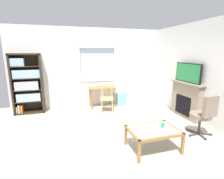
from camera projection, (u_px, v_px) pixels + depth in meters
ground at (109, 137)px, 3.96m from camera, size 6.27×6.15×0.02m
wall_back_with_window at (89, 68)px, 6.06m from camera, size 5.27×0.15×2.75m
wall_right at (209, 74)px, 4.41m from camera, size 0.12×5.35×2.75m
bookshelf at (27, 84)px, 5.36m from camera, size 0.90×0.38×1.89m
desk_under_window at (102, 90)px, 6.01m from camera, size 0.93×0.46×0.73m
wooden_chair at (107, 98)px, 5.57m from camera, size 0.51×0.49×0.90m
plastic_drawer_unit at (121, 99)px, 6.34m from camera, size 0.35×0.40×0.47m
fireplace at (186, 100)px, 5.09m from camera, size 0.26×1.21×1.07m
tv at (188, 73)px, 4.91m from camera, size 0.06×0.99×0.56m
office_chair at (204, 114)px, 3.89m from camera, size 0.57×0.58×1.00m
coffee_table at (153, 132)px, 3.39m from camera, size 0.96×0.70×0.44m
sippy_cup at (163, 125)px, 3.46m from camera, size 0.07×0.07×0.09m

